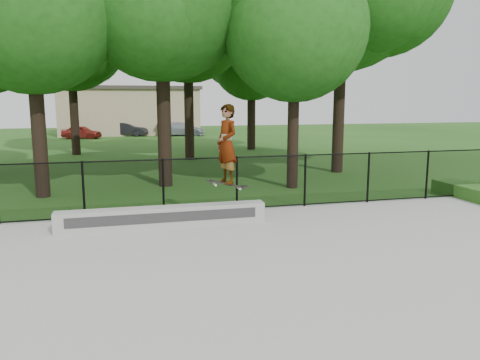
{
  "coord_description": "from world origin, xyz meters",
  "views": [
    {
      "loc": [
        -3.08,
        -6.31,
        3.05
      ],
      "look_at": [
        -0.35,
        4.2,
        1.2
      ],
      "focal_mm": 35.0,
      "sensor_mm": 36.0,
      "label": 1
    }
  ],
  "objects": [
    {
      "name": "car_a",
      "position": [
        -5.96,
        33.44,
        0.53
      ],
      "size": [
        3.34,
        2.25,
        1.06
      ],
      "primitive_type": "imported",
      "rotation": [
        0.0,
        0.0,
        1.22
      ],
      "color": "maroon",
      "rests_on": "ground"
    },
    {
      "name": "ground",
      "position": [
        0.0,
        0.0,
        0.0
      ],
      "size": [
        100.0,
        100.0,
        0.0
      ],
      "primitive_type": "plane",
      "color": "#245217",
      "rests_on": "ground"
    },
    {
      "name": "grind_ledge",
      "position": [
        -2.12,
        4.7,
        0.3
      ],
      "size": [
        4.97,
        0.4,
        0.48
      ],
      "primitive_type": "cube",
      "color": "#A0A09B",
      "rests_on": "concrete_slab"
    },
    {
      "name": "chainlink_fence",
      "position": [
        0.0,
        5.9,
        0.81
      ],
      "size": [
        16.06,
        0.06,
        1.5
      ],
      "color": "black",
      "rests_on": "concrete_slab"
    },
    {
      "name": "tree_row",
      "position": [
        -0.26,
        14.67,
        6.57
      ],
      "size": [
        20.61,
        18.05,
        11.13
      ],
      "color": "black",
      "rests_on": "ground"
    },
    {
      "name": "skater_airborne",
      "position": [
        -0.59,
        4.55,
        2.0
      ],
      "size": [
        0.82,
        0.8,
        2.08
      ],
      "color": "black",
      "rests_on": "ground"
    },
    {
      "name": "distant_building",
      "position": [
        -2.0,
        38.0,
        2.16
      ],
      "size": [
        12.4,
        6.4,
        4.3
      ],
      "color": "tan",
      "rests_on": "ground"
    },
    {
      "name": "car_b",
      "position": [
        -2.31,
        35.39,
        0.58
      ],
      "size": [
        3.42,
        2.36,
        1.16
      ],
      "primitive_type": "imported",
      "rotation": [
        0.0,
        0.0,
        1.18
      ],
      "color": "black",
      "rests_on": "ground"
    },
    {
      "name": "concrete_slab",
      "position": [
        0.0,
        0.0,
        0.03
      ],
      "size": [
        14.0,
        12.0,
        0.06
      ],
      "primitive_type": "cube",
      "color": "#A7A7A2",
      "rests_on": "ground"
    },
    {
      "name": "car_c",
      "position": [
        2.21,
        34.53,
        0.59
      ],
      "size": [
        3.98,
        2.34,
        1.18
      ],
      "primitive_type": "imported",
      "rotation": [
        0.0,
        0.0,
        1.38
      ],
      "color": "#96A1AB",
      "rests_on": "ground"
    }
  ]
}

